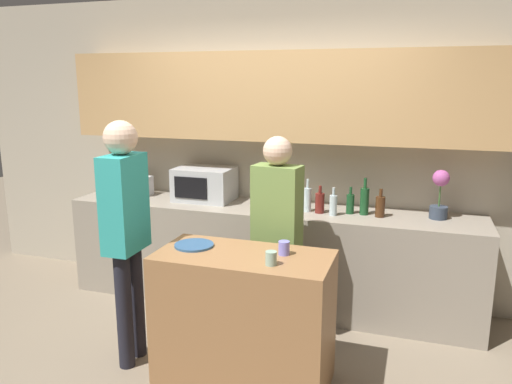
{
  "coord_description": "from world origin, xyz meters",
  "views": [
    {
      "loc": [
        1.22,
        -2.63,
        1.96
      ],
      "look_at": [
        0.21,
        0.43,
        1.24
      ],
      "focal_mm": 35.0,
      "sensor_mm": 36.0,
      "label": 1
    }
  ],
  "objects_px": {
    "bottle_0": "(307,199)",
    "microwave": "(205,184)",
    "plate_on_island": "(194,245)",
    "bottle_4": "(364,201)",
    "bottle_1": "(320,202)",
    "cup_0": "(271,258)",
    "person_center": "(125,223)",
    "person_left": "(277,225)",
    "toaster": "(138,185)",
    "bottle_2": "(333,205)",
    "cup_1": "(284,248)",
    "bottle_5": "(380,206)",
    "bottle_3": "(350,203)",
    "potted_plant": "(440,194)"
  },
  "relations": [
    {
      "from": "bottle_4",
      "to": "bottle_1",
      "type": "bearing_deg",
      "value": -170.04
    },
    {
      "from": "cup_0",
      "to": "cup_1",
      "type": "height_order",
      "value": "cup_1"
    },
    {
      "from": "person_center",
      "to": "cup_1",
      "type": "bearing_deg",
      "value": 93.55
    },
    {
      "from": "microwave",
      "to": "person_left",
      "type": "distance_m",
      "value": 1.18
    },
    {
      "from": "plate_on_island",
      "to": "person_left",
      "type": "distance_m",
      "value": 0.65
    },
    {
      "from": "bottle_1",
      "to": "cup_1",
      "type": "xyz_separation_m",
      "value": [
        -0.01,
        -1.09,
        -0.04
      ]
    },
    {
      "from": "bottle_4",
      "to": "plate_on_island",
      "type": "relative_size",
      "value": 1.17
    },
    {
      "from": "bottle_0",
      "to": "microwave",
      "type": "bearing_deg",
      "value": 173.82
    },
    {
      "from": "plate_on_island",
      "to": "microwave",
      "type": "bearing_deg",
      "value": 110.87
    },
    {
      "from": "bottle_1",
      "to": "bottle_5",
      "type": "distance_m",
      "value": 0.49
    },
    {
      "from": "bottle_3",
      "to": "cup_1",
      "type": "xyz_separation_m",
      "value": [
        -0.26,
        -1.15,
        -0.04
      ]
    },
    {
      "from": "cup_1",
      "to": "person_center",
      "type": "xyz_separation_m",
      "value": [
        -1.08,
        -0.09,
        0.09
      ]
    },
    {
      "from": "toaster",
      "to": "person_center",
      "type": "xyz_separation_m",
      "value": [
        0.7,
        -1.31,
        0.05
      ]
    },
    {
      "from": "cup_1",
      "to": "bottle_4",
      "type": "bearing_deg",
      "value": 72.3
    },
    {
      "from": "bottle_2",
      "to": "plate_on_island",
      "type": "bearing_deg",
      "value": -124.5
    },
    {
      "from": "toaster",
      "to": "bottle_2",
      "type": "distance_m",
      "value": 1.92
    },
    {
      "from": "bottle_4",
      "to": "person_center",
      "type": "xyz_separation_m",
      "value": [
        -1.45,
        -1.25,
        0.02
      ]
    },
    {
      "from": "bottle_2",
      "to": "bottle_3",
      "type": "height_order",
      "value": "bottle_2"
    },
    {
      "from": "cup_1",
      "to": "person_left",
      "type": "bearing_deg",
      "value": 111.04
    },
    {
      "from": "bottle_4",
      "to": "cup_0",
      "type": "bearing_deg",
      "value": -106.23
    },
    {
      "from": "cup_0",
      "to": "person_left",
      "type": "bearing_deg",
      "value": 102.97
    },
    {
      "from": "person_left",
      "to": "cup_0",
      "type": "bearing_deg",
      "value": 109.93
    },
    {
      "from": "person_left",
      "to": "microwave",
      "type": "bearing_deg",
      "value": -32.73
    },
    {
      "from": "cup_1",
      "to": "cup_0",
      "type": "bearing_deg",
      "value": -97.36
    },
    {
      "from": "bottle_0",
      "to": "bottle_2",
      "type": "relative_size",
      "value": 1.19
    },
    {
      "from": "microwave",
      "to": "bottle_0",
      "type": "distance_m",
      "value": 0.99
    },
    {
      "from": "bottle_0",
      "to": "bottle_4",
      "type": "xyz_separation_m",
      "value": [
        0.46,
        0.05,
        0.01
      ]
    },
    {
      "from": "bottle_5",
      "to": "bottle_3",
      "type": "bearing_deg",
      "value": 173.07
    },
    {
      "from": "microwave",
      "to": "bottle_1",
      "type": "xyz_separation_m",
      "value": [
        1.09,
        -0.12,
        -0.06
      ]
    },
    {
      "from": "cup_0",
      "to": "person_center",
      "type": "xyz_separation_m",
      "value": [
        -1.06,
        0.11,
        0.09
      ]
    },
    {
      "from": "toaster",
      "to": "person_left",
      "type": "xyz_separation_m",
      "value": [
        1.61,
        -0.75,
        -0.04
      ]
    },
    {
      "from": "toaster",
      "to": "bottle_5",
      "type": "height_order",
      "value": "bottle_5"
    },
    {
      "from": "bottle_4",
      "to": "person_left",
      "type": "height_order",
      "value": "person_left"
    },
    {
      "from": "microwave",
      "to": "cup_1",
      "type": "height_order",
      "value": "microwave"
    },
    {
      "from": "bottle_0",
      "to": "plate_on_island",
      "type": "distance_m",
      "value": 1.25
    },
    {
      "from": "microwave",
      "to": "cup_0",
      "type": "height_order",
      "value": "microwave"
    },
    {
      "from": "person_left",
      "to": "cup_1",
      "type": "bearing_deg",
      "value": 118.01
    },
    {
      "from": "bottle_2",
      "to": "cup_0",
      "type": "bearing_deg",
      "value": -97.18
    },
    {
      "from": "bottle_0",
      "to": "cup_0",
      "type": "xyz_separation_m",
      "value": [
        0.07,
        -1.31,
        -0.06
      ]
    },
    {
      "from": "potted_plant",
      "to": "bottle_0",
      "type": "xyz_separation_m",
      "value": [
        -1.04,
        -0.11,
        -0.09
      ]
    },
    {
      "from": "bottle_1",
      "to": "bottle_4",
      "type": "xyz_separation_m",
      "value": [
        0.36,
        0.06,
        0.03
      ]
    },
    {
      "from": "bottle_3",
      "to": "microwave",
      "type": "bearing_deg",
      "value": 177.29
    },
    {
      "from": "plate_on_island",
      "to": "cup_0",
      "type": "height_order",
      "value": "cup_0"
    },
    {
      "from": "microwave",
      "to": "potted_plant",
      "type": "relative_size",
      "value": 1.32
    },
    {
      "from": "bottle_2",
      "to": "person_left",
      "type": "xyz_separation_m",
      "value": [
        -0.31,
        -0.58,
        -0.04
      ]
    },
    {
      "from": "bottle_3",
      "to": "person_center",
      "type": "distance_m",
      "value": 1.83
    },
    {
      "from": "microwave",
      "to": "bottle_4",
      "type": "bearing_deg",
      "value": -2.29
    },
    {
      "from": "microwave",
      "to": "person_left",
      "type": "bearing_deg",
      "value": -39.69
    },
    {
      "from": "toaster",
      "to": "bottle_3",
      "type": "height_order",
      "value": "bottle_3"
    },
    {
      "from": "bottle_1",
      "to": "cup_0",
      "type": "height_order",
      "value": "bottle_1"
    }
  ]
}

